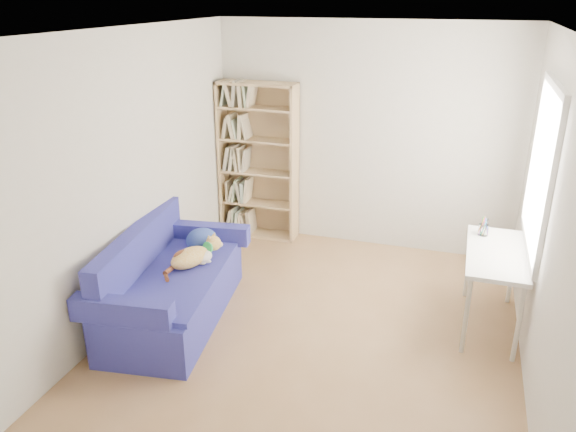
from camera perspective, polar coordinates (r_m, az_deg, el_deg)
The scene contains 6 objects.
ground at distance 5.27m, azimuth 3.03°, elevation -11.15°, with size 4.00×4.00×0.00m, color olive.
room_shell at distance 4.60m, azimuth 4.75°, elevation 6.26°, with size 3.54×4.04×2.62m.
sofa at distance 5.36m, azimuth -11.78°, elevation -6.89°, with size 1.07×1.87×0.87m.
bookshelf at distance 6.85m, azimuth -3.02°, elevation 4.91°, with size 0.95×0.30×1.90m.
desk at distance 5.28m, azimuth 20.36°, elevation -4.22°, with size 0.51×1.11×0.75m.
pen_cup at distance 5.53m, azimuth 19.25°, elevation -1.20°, with size 0.09×0.09×0.18m.
Camera 1 is at (1.09, -4.28, 2.86)m, focal length 35.00 mm.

